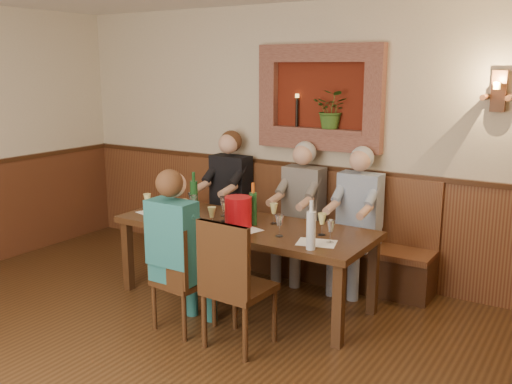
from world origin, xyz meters
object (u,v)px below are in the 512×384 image
wine_bottle_green_b (194,195)px  water_bottle (311,229)px  bench (293,242)px  wine_bottle_green_a (253,208)px  person_bench_right (355,232)px  person_chair_front (180,265)px  person_bench_mid (299,222)px  chair_near_right (238,309)px  person_bench_left (226,208)px  dining_table (244,232)px  spittoon_bucket (238,212)px  chair_near_left (182,298)px

wine_bottle_green_b → water_bottle: wine_bottle_green_b is taller
bench → wine_bottle_green_a: 1.10m
person_bench_right → person_chair_front: bearing=-118.0°
person_chair_front → water_bottle: bearing=24.5°
person_bench_right → person_bench_mid: bearing=-180.0°
bench → chair_near_right: 1.76m
wine_bottle_green_b → water_bottle: 1.58m
person_bench_left → person_bench_right: 1.53m
person_bench_mid → person_chair_front: 1.63m
dining_table → spittoon_bucket: bearing=-83.2°
wine_bottle_green_a → wine_bottle_green_b: 0.75m
bench → wine_bottle_green_b: bearing=-128.1°
person_bench_mid → spittoon_bucket: (-0.12, -0.95, 0.30)m
chair_near_right → dining_table: bearing=123.0°
bench → person_chair_front: (-0.11, -1.72, 0.24)m
chair_near_right → wine_bottle_green_b: bearing=144.5°
person_bench_mid → dining_table: bearing=-98.9°
chair_near_right → wine_bottle_green_b: (-1.10, 0.87, 0.61)m
person_bench_mid → person_bench_right: size_ratio=1.00×
dining_table → chair_near_right: size_ratio=2.30×
chair_near_right → wine_bottle_green_a: size_ratio=2.68×
chair_near_right → person_bench_right: size_ratio=0.74×
wine_bottle_green_b → person_bench_left: bearing=99.9°
person_chair_front → wine_bottle_green_b: size_ratio=3.44×
dining_table → person_bench_mid: 0.85m
chair_near_right → person_bench_mid: (-0.31, 1.60, 0.28)m
person_bench_left → water_bottle: size_ratio=3.72×
chair_near_right → person_bench_right: 1.65m
person_bench_mid → spittoon_bucket: size_ratio=5.15×
person_chair_front → chair_near_left: bearing=97.3°
chair_near_right → spittoon_bucket: bearing=126.3°
dining_table → spittoon_bucket: size_ratio=8.72×
wine_bottle_green_a → chair_near_left: bearing=-104.8°
chair_near_left → person_bench_right: person_bench_right is taller
bench → wine_bottle_green_a: wine_bottle_green_a is taller
person_bench_right → person_chair_front: (-0.86, -1.62, -0.01)m
wine_bottle_green_a → water_bottle: (0.76, -0.35, 0.00)m
dining_table → person_bench_mid: (0.13, 0.84, -0.09)m
person_bench_right → water_bottle: 1.23m
person_bench_mid → person_bench_right: person_bench_mid is taller
chair_near_left → person_bench_right: (0.86, 1.60, 0.31)m
person_bench_mid → person_bench_left: bearing=-179.9°
wine_bottle_green_a → water_bottle: 0.84m
dining_table → wine_bottle_green_a: size_ratio=6.16×
dining_table → person_bench_left: 1.15m
chair_near_right → person_bench_left: person_bench_left is taller
chair_near_right → wine_bottle_green_a: bearing=117.3°
dining_table → wine_bottle_green_a: 0.25m
dining_table → bench: (0.00, 0.94, -0.35)m
bench → person_bench_left: person_bench_left is taller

